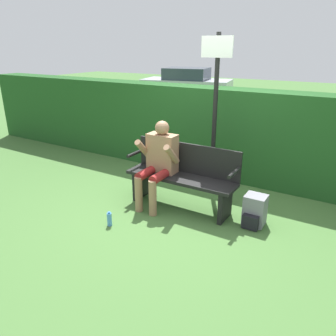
% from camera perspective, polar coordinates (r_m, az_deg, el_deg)
% --- Properties ---
extents(ground_plane, '(40.00, 40.00, 0.00)m').
position_cam_1_polar(ground_plane, '(4.92, 2.11, -6.79)').
color(ground_plane, '#426B33').
extents(hedge_back, '(12.00, 0.56, 1.58)m').
position_cam_1_polar(hedge_back, '(5.97, 9.57, 6.02)').
color(hedge_back, '#1E4C1E').
rests_on(hedge_back, ground).
extents(park_bench, '(1.64, 0.43, 0.94)m').
position_cam_1_polar(park_bench, '(4.76, 2.56, -1.26)').
color(park_bench, black).
rests_on(park_bench, ground).
extents(person_seated, '(0.57, 0.62, 1.26)m').
position_cam_1_polar(person_seated, '(4.75, -1.65, 1.49)').
color(person_seated, '#997051').
rests_on(person_seated, ground).
extents(backpack, '(0.28, 0.33, 0.42)m').
position_cam_1_polar(backpack, '(4.52, 14.81, -7.28)').
color(backpack, slate).
rests_on(backpack, ground).
extents(water_bottle, '(0.06, 0.06, 0.20)m').
position_cam_1_polar(water_bottle, '(4.47, -10.17, -8.76)').
color(water_bottle, '#4C8CCC').
rests_on(water_bottle, ground).
extents(signpost, '(0.48, 0.09, 2.44)m').
position_cam_1_polar(signpost, '(5.12, 8.21, 11.24)').
color(signpost, black).
rests_on(signpost, ground).
extents(parked_car, '(4.31, 2.56, 1.31)m').
position_cam_1_polar(parked_car, '(15.73, 3.26, 14.55)').
color(parked_car, '#B7BCC6').
rests_on(parked_car, ground).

